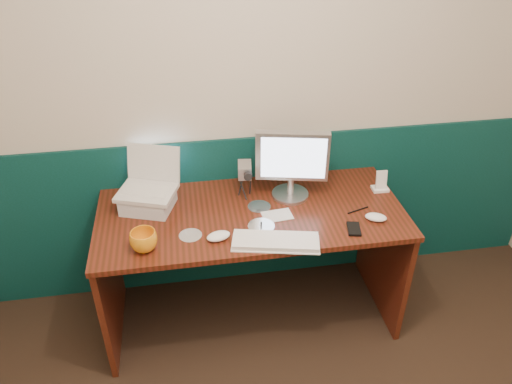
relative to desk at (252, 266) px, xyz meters
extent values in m
cube|color=beige|center=(0.17, 0.37, 0.88)|extent=(3.50, 0.04, 2.50)
cube|color=#073028|center=(0.17, 0.36, 0.12)|extent=(3.48, 0.02, 1.00)
cube|color=#37170A|center=(0.00, 0.00, 0.00)|extent=(1.60, 0.70, 0.75)
cube|color=silver|center=(-0.53, 0.13, 0.42)|extent=(0.30, 0.28, 0.09)
cube|color=white|center=(0.07, -0.28, 0.39)|extent=(0.43, 0.22, 0.02)
ellipsoid|color=white|center=(0.61, -0.17, 0.39)|extent=(0.13, 0.10, 0.04)
ellipsoid|color=white|center=(-0.19, -0.20, 0.39)|extent=(0.13, 0.10, 0.04)
imported|color=orange|center=(-0.54, -0.22, 0.43)|extent=(0.16, 0.16, 0.10)
cylinder|color=silver|center=(0.02, -0.16, 0.39)|extent=(0.13, 0.13, 0.03)
cylinder|color=silver|center=(-0.32, -0.15, 0.38)|extent=(0.11, 0.11, 0.00)
cylinder|color=silver|center=(0.05, 0.04, 0.38)|extent=(0.12, 0.12, 0.00)
cylinder|color=black|center=(0.55, -0.08, 0.38)|extent=(0.12, 0.05, 0.01)
cube|color=silver|center=(0.13, -0.06, 0.38)|extent=(0.16, 0.12, 0.00)
cube|color=white|center=(0.74, 0.09, 0.38)|extent=(0.09, 0.07, 0.02)
cube|color=white|center=(0.74, 0.09, 0.44)|extent=(0.06, 0.03, 0.11)
cube|color=black|center=(0.48, -0.23, 0.38)|extent=(0.08, 0.12, 0.01)
camera|label=1|loc=(-0.32, -2.10, 1.88)|focal=35.00mm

